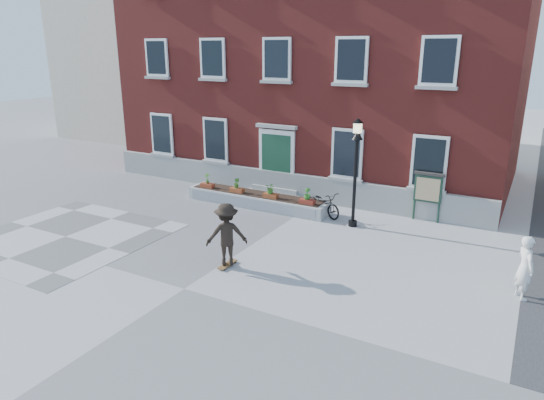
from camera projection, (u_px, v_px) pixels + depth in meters
The scene contains 10 objects.
ground at pixel (184, 289), 13.10m from camera, with size 100.00×100.00×0.00m, color #9D9D9F.
checker_patch at pixel (65, 237), 16.72m from camera, with size 6.00×6.00×0.01m, color #5C5C5E.
distant_building at pixel (160, 44), 36.18m from camera, with size 10.00×12.00×13.00m, color beige.
bicycle at pixel (323, 203), 18.72m from camera, with size 0.65×1.85×0.97m, color black.
bystander at pixel (525, 268), 12.39m from camera, with size 0.63×0.41×1.71m, color silver.
brick_building at pixel (326, 46), 23.80m from camera, with size 18.40×10.85×12.60m.
planter_assembly at pixel (257, 199), 19.92m from camera, with size 6.20×1.12×1.15m.
lamp_post at pixel (356, 158), 16.98m from camera, with size 0.40×0.40×3.93m.
notice_board at pixel (428, 189), 17.88m from camera, with size 1.10×0.16×1.87m.
skateboarder at pixel (227, 234), 14.16m from camera, with size 1.39×1.31×1.96m.
Camera 1 is at (7.80, -9.14, 6.22)m, focal length 32.00 mm.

